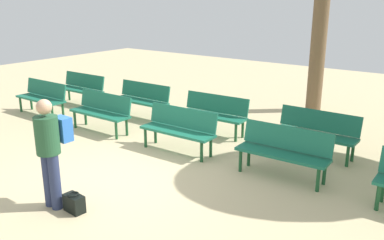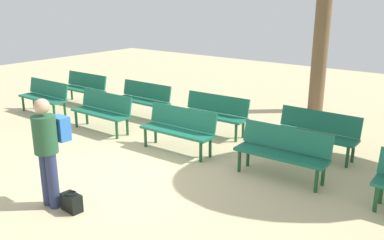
% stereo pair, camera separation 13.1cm
% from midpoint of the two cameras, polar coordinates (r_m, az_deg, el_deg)
% --- Properties ---
extents(ground_plane, '(26.57, 26.57, 0.00)m').
position_cam_midpoint_polar(ground_plane, '(7.42, -9.74, -7.60)').
color(ground_plane, '#CCB789').
extents(bench_r0_c0, '(1.60, 0.49, 0.87)m').
position_cam_midpoint_polar(bench_r0_c0, '(11.63, -20.13, 3.16)').
color(bench_r0_c0, '#19664C').
rests_on(bench_r0_c0, ground_plane).
extents(bench_r0_c1, '(1.60, 0.49, 0.87)m').
position_cam_midpoint_polar(bench_r0_c1, '(9.79, -12.66, 1.37)').
color(bench_r0_c1, '#19664C').
rests_on(bench_r0_c1, ground_plane).
extents(bench_r0_c2, '(1.61, 0.52, 0.87)m').
position_cam_midpoint_polar(bench_r0_c2, '(8.30, -2.22, -0.98)').
color(bench_r0_c2, '#19664C').
rests_on(bench_r0_c2, ground_plane).
extents(bench_r0_c3, '(1.62, 0.53, 0.87)m').
position_cam_midpoint_polar(bench_r0_c3, '(7.28, 11.99, -3.92)').
color(bench_r0_c3, '#19664C').
rests_on(bench_r0_c3, ground_plane).
extents(bench_r1_c0, '(1.61, 0.50, 0.87)m').
position_cam_midpoint_polar(bench_r1_c0, '(12.42, -15.24, 4.40)').
color(bench_r1_c0, '#19664C').
rests_on(bench_r1_c0, ground_plane).
extents(bench_r1_c1, '(1.60, 0.50, 0.87)m').
position_cam_midpoint_polar(bench_r1_c1, '(10.78, -7.21, 3.04)').
color(bench_r1_c1, '#19664C').
rests_on(bench_r1_c1, ground_plane).
extents(bench_r1_c2, '(1.62, 0.55, 0.87)m').
position_cam_midpoint_polar(bench_r1_c2, '(9.40, 2.62, 1.13)').
color(bench_r1_c2, '#19664C').
rests_on(bench_r1_c2, ground_plane).
extents(bench_r1_c3, '(1.60, 0.48, 0.87)m').
position_cam_midpoint_polar(bench_r1_c3, '(8.43, 16.30, -1.37)').
color(bench_r1_c3, '#19664C').
rests_on(bench_r1_c3, ground_plane).
extents(tree_1, '(0.41, 0.41, 3.57)m').
position_cam_midpoint_polar(tree_1, '(11.60, 16.65, 9.88)').
color(tree_1, brown).
rests_on(tree_1, ground_plane).
extents(visitor_with_backpack, '(0.34, 0.52, 1.65)m').
position_cam_midpoint_polar(visitor_with_backpack, '(6.33, -19.43, -3.52)').
color(visitor_with_backpack, navy).
rests_on(visitor_with_backpack, ground_plane).
extents(handbag, '(0.33, 0.20, 0.29)m').
position_cam_midpoint_polar(handbag, '(6.39, -16.45, -10.89)').
color(handbag, black).
rests_on(handbag, ground_plane).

